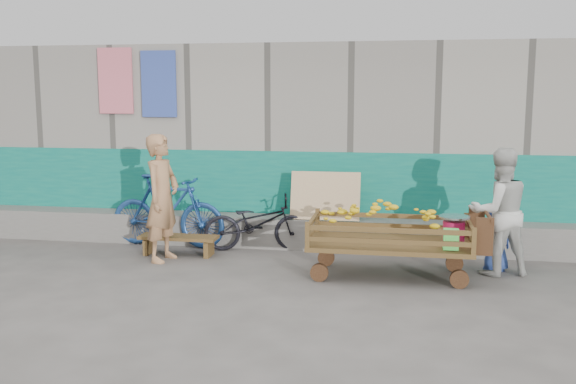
% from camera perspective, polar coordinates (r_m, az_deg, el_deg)
% --- Properties ---
extents(ground, '(80.00, 80.00, 0.00)m').
position_cam_1_polar(ground, '(7.31, -1.15, -9.19)').
color(ground, '#4D4A46').
rests_on(ground, ground).
extents(building_wall, '(12.00, 3.50, 3.00)m').
position_cam_1_polar(building_wall, '(10.99, 2.91, 4.60)').
color(building_wall, gray).
rests_on(building_wall, ground).
extents(banana_cart, '(2.16, 0.99, 0.92)m').
position_cam_1_polar(banana_cart, '(8.00, 8.76, -3.11)').
color(banana_cart, '#513A1E').
rests_on(banana_cart, ground).
extents(bench, '(1.11, 0.33, 0.28)m').
position_cam_1_polar(bench, '(9.18, -9.70, -4.30)').
color(bench, '#513A1E').
rests_on(bench, ground).
extents(vendor_man, '(0.51, 0.69, 1.72)m').
position_cam_1_polar(vendor_man, '(8.80, -11.12, -0.52)').
color(vendor_man, '#A9774E').
rests_on(vendor_man, ground).
extents(woman, '(0.92, 0.81, 1.60)m').
position_cam_1_polar(woman, '(8.40, 18.26, -1.67)').
color(woman, beige).
rests_on(woman, ground).
extents(child, '(0.49, 0.41, 0.87)m').
position_cam_1_polar(child, '(8.61, 18.02, -3.91)').
color(child, '#2C4591').
rests_on(child, ground).
extents(bicycle_dark, '(1.61, 0.84, 0.81)m').
position_cam_1_polar(bicycle_dark, '(9.29, -2.74, -2.77)').
color(bicycle_dark, black).
rests_on(bicycle_dark, ground).
extents(bicycle_blue, '(1.83, 0.67, 1.08)m').
position_cam_1_polar(bicycle_blue, '(9.65, -10.67, -1.66)').
color(bicycle_blue, '#20478B').
rests_on(bicycle_blue, ground).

